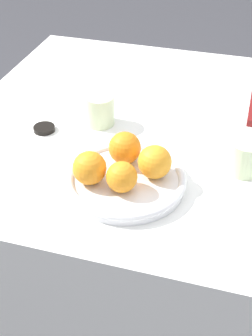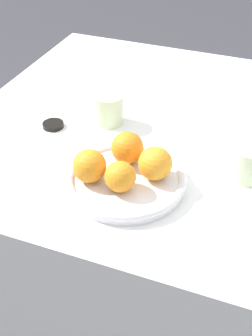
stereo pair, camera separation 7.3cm
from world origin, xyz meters
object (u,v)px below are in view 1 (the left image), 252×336
at_px(orange_2, 122,177).
at_px(orange_1, 155,162).
at_px(orange_0, 125,148).
at_px(cup_1, 245,157).
at_px(soy_dish, 44,129).
at_px(fruit_platter, 126,180).
at_px(orange_3, 90,168).
at_px(cup_2, 100,110).

bearing_deg(orange_2, orange_1, 50.20).
xyz_separation_m(orange_0, orange_2, (0.02, -0.10, -0.00)).
bearing_deg(cup_1, orange_2, -146.09).
distance_m(orange_1, soy_dish, 0.36).
bearing_deg(fruit_platter, soy_dish, 149.23).
bearing_deg(orange_3, cup_2, 104.27).
height_order(fruit_platter, orange_1, orange_1).
bearing_deg(orange_0, orange_3, -118.96).
height_order(orange_2, cup_2, orange_2).
bearing_deg(fruit_platter, orange_1, 26.71).
relative_size(orange_1, cup_2, 0.92).
bearing_deg(cup_2, orange_0, -55.35).
height_order(fruit_platter, cup_2, cup_2).
height_order(orange_1, soy_dish, orange_1).
relative_size(cup_1, soy_dish, 1.42).
relative_size(cup_2, soy_dish, 1.45).
distance_m(fruit_platter, orange_1, 0.08).
height_order(fruit_platter, orange_2, orange_2).
bearing_deg(orange_1, orange_3, -155.38).
bearing_deg(fruit_platter, cup_1, 27.21).
relative_size(orange_1, soy_dish, 1.34).
distance_m(orange_0, soy_dish, 0.28).
bearing_deg(orange_0, orange_2, -77.32).
bearing_deg(orange_1, soy_dish, 158.00).
bearing_deg(orange_0, orange_1, -23.55).
height_order(fruit_platter, cup_1, cup_1).
relative_size(orange_3, soy_dish, 1.32).
distance_m(orange_0, orange_3, 0.11).
xyz_separation_m(orange_3, cup_1, (0.32, 0.16, -0.02)).
distance_m(orange_0, orange_1, 0.09).
xyz_separation_m(fruit_platter, orange_1, (0.06, 0.03, 0.04)).
bearing_deg(orange_3, orange_1, 24.62).
distance_m(fruit_platter, cup_2, 0.28).
bearing_deg(cup_1, orange_1, -152.64).
bearing_deg(soy_dish, orange_1, -22.00).
relative_size(orange_1, orange_2, 1.12).
xyz_separation_m(orange_1, soy_dish, (-0.33, 0.13, -0.05)).
xyz_separation_m(orange_0, cup_1, (0.27, 0.06, -0.02)).
bearing_deg(soy_dish, cup_1, -3.81).
height_order(fruit_platter, soy_dish, fruit_platter).
height_order(cup_2, soy_dish, cup_2).
distance_m(orange_3, cup_1, 0.36).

